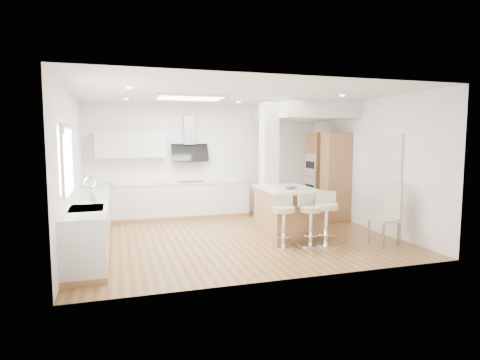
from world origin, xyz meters
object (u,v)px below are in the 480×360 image
object	(u,v)px
bar_stool_c	(326,215)
dining_chair	(388,211)
bar_stool_b	(310,218)
peninsula	(287,211)
bar_stool_a	(284,218)

from	to	relation	value
bar_stool_c	dining_chair	bearing A→B (deg)	8.63
bar_stool_b	dining_chair	size ratio (longest dim) A/B	0.79
bar_stool_c	dining_chair	xyz separation A→B (m)	(1.14, -0.26, 0.07)
peninsula	bar_stool_c	size ratio (longest dim) A/B	1.63
peninsula	bar_stool_b	bearing A→B (deg)	-85.04
bar_stool_b	bar_stool_c	xyz separation A→B (m)	(0.28, -0.07, 0.04)
bar_stool_b	bar_stool_c	distance (m)	0.29
bar_stool_c	peninsula	bearing A→B (deg)	129.14
bar_stool_a	bar_stool_c	world-z (taller)	bar_stool_c
dining_chair	bar_stool_b	bearing A→B (deg)	158.26
peninsula	dining_chair	bearing A→B (deg)	-38.80
bar_stool_a	dining_chair	xyz separation A→B (m)	(1.93, -0.38, 0.09)
bar_stool_c	dining_chair	distance (m)	1.17
bar_stool_a	bar_stool_b	size ratio (longest dim) A/B	1.02
dining_chair	bar_stool_a	bearing A→B (deg)	160.22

